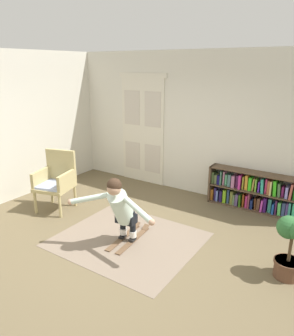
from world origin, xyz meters
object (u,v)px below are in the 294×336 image
Objects in this scene: skis_pair at (129,237)px; person_skier at (121,206)px; potted_plant at (293,240)px; wicker_chair at (56,179)px; bookshelf at (256,193)px.

skis_pair is 0.65× the size of person_skier.
potted_plant is at bearing 14.79° from person_skier.
wicker_chair is at bearing 167.58° from person_skier.
wicker_chair is at bearing 174.27° from skis_pair.
bookshelf is 1.24× the size of person_skier.
wicker_chair is 1.87m from person_skier.
potted_plant reaches higher than skis_pair.
wicker_chair is at bearing -177.30° from potted_plant.
bookshelf is 2.57m from skis_pair.
skis_pair is at bearing 95.09° from person_skier.
person_skier reaches higher than wicker_chair.
wicker_chair is 1.90m from skis_pair.
potted_plant is 2.33m from person_skier.
person_skier reaches higher than skis_pair.
skis_pair is (1.81, -0.18, -0.56)m from wicker_chair.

